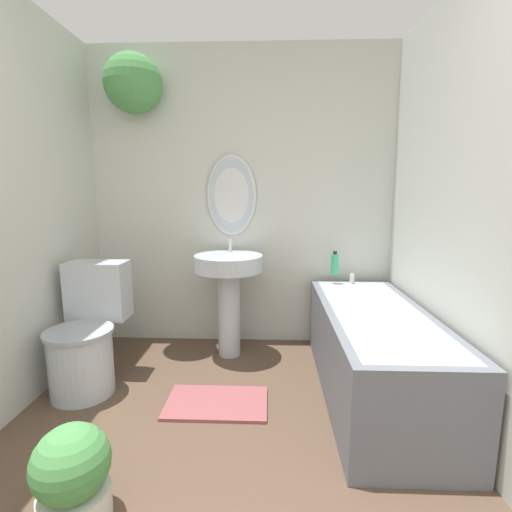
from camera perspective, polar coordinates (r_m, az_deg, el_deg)
wall_back at (r=3.07m, az=-5.06°, el=11.61°), size 2.55×0.43×2.40m
wall_right at (r=2.04m, az=32.09°, el=6.51°), size 0.06×2.66×2.40m
toilet at (r=2.69m, az=-24.49°, el=-11.08°), size 0.41×0.60×0.80m
pedestal_sink at (r=2.85m, az=-4.23°, el=-4.08°), size 0.52×0.52×0.90m
bathtub at (r=2.51m, az=17.63°, el=-13.66°), size 0.62×1.57×0.63m
shampoo_bottle at (r=2.99m, az=12.01°, el=-1.14°), size 0.06×0.06×0.18m
potted_plant at (r=1.78m, az=-26.40°, el=-27.94°), size 0.29×0.29×0.40m
bath_mat at (r=2.42m, az=-6.05°, el=-21.55°), size 0.61×0.37×0.02m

